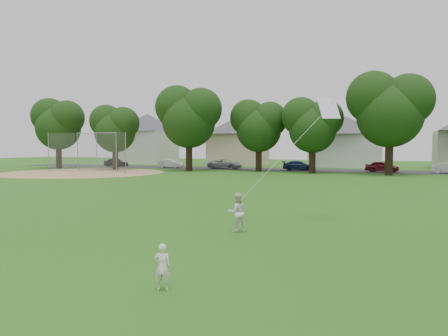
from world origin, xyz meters
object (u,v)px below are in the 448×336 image
at_px(kite, 285,154).
at_px(older_boy, 237,212).
at_px(toddler, 162,267).
at_px(baseball_backstop, 94,152).

bearing_deg(kite, older_boy, -134.29).
relative_size(toddler, older_boy, 0.73).
xyz_separation_m(toddler, older_boy, (-0.57, 6.44, 0.19)).
height_order(toddler, kite, kite).
bearing_deg(baseball_backstop, older_boy, -45.36).
bearing_deg(toddler, kite, -109.69).
bearing_deg(kite, baseball_backstop, 137.58).
bearing_deg(baseball_backstop, kite, -42.42).
bearing_deg(older_boy, baseball_backstop, -82.76).
height_order(older_boy, baseball_backstop, baseball_backstop).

